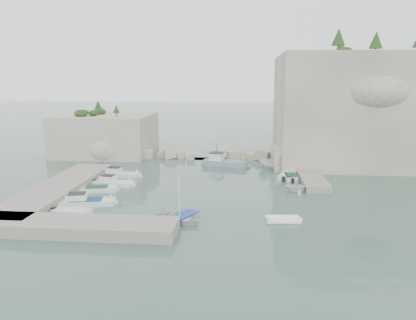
# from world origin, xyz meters

# --- Properties ---
(ground) EXTENTS (400.00, 400.00, 0.00)m
(ground) POSITION_xyz_m (0.00, 0.00, 0.00)
(ground) COLOR #406054
(ground) RESTS_ON ground
(cliff_east) EXTENTS (26.00, 22.00, 17.00)m
(cliff_east) POSITION_xyz_m (23.00, 23.00, 8.50)
(cliff_east) COLOR beige
(cliff_east) RESTS_ON ground
(cliff_terrace) EXTENTS (8.00, 10.00, 2.50)m
(cliff_terrace) POSITION_xyz_m (13.00, 18.00, 1.25)
(cliff_terrace) COLOR beige
(cliff_terrace) RESTS_ON ground
(outcrop_west) EXTENTS (16.00, 14.00, 7.00)m
(outcrop_west) POSITION_xyz_m (-20.00, 25.00, 3.50)
(outcrop_west) COLOR beige
(outcrop_west) RESTS_ON ground
(quay_west) EXTENTS (5.00, 24.00, 1.10)m
(quay_west) POSITION_xyz_m (-17.00, -1.00, 0.55)
(quay_west) COLOR #9E9689
(quay_west) RESTS_ON ground
(quay_south) EXTENTS (18.00, 4.00, 1.10)m
(quay_south) POSITION_xyz_m (-10.00, -12.50, 0.55)
(quay_south) COLOR #9E9689
(quay_south) RESTS_ON ground
(ledge_east) EXTENTS (3.00, 16.00, 0.80)m
(ledge_east) POSITION_xyz_m (13.50, 10.00, 0.40)
(ledge_east) COLOR #9E9689
(ledge_east) RESTS_ON ground
(breakwater) EXTENTS (28.00, 3.00, 1.40)m
(breakwater) POSITION_xyz_m (-1.00, 22.00, 0.70)
(breakwater) COLOR beige
(breakwater) RESTS_ON ground
(motorboat_a) EXTENTS (6.28, 2.23, 1.40)m
(motorboat_a) POSITION_xyz_m (-12.36, 8.19, 0.00)
(motorboat_a) COLOR silver
(motorboat_a) RESTS_ON ground
(motorboat_b) EXTENTS (5.82, 2.65, 1.40)m
(motorboat_b) POSITION_xyz_m (-11.69, 3.46, 0.00)
(motorboat_b) COLOR white
(motorboat_b) RESTS_ON ground
(motorboat_c) EXTENTS (5.38, 2.93, 0.70)m
(motorboat_c) POSITION_xyz_m (-12.87, 0.60, 0.00)
(motorboat_c) COLOR white
(motorboat_c) RESTS_ON ground
(motorboat_d) EXTENTS (6.93, 3.30, 1.40)m
(motorboat_d) POSITION_xyz_m (-12.11, -4.63, 0.00)
(motorboat_d) COLOR white
(motorboat_d) RESTS_ON ground
(motorboat_e) EXTENTS (4.24, 2.07, 0.70)m
(motorboat_e) POSITION_xyz_m (-12.24, -7.91, 0.00)
(motorboat_e) COLOR silver
(motorboat_e) RESTS_ON ground
(rowboat) EXTENTS (5.66, 5.12, 0.96)m
(rowboat) POSITION_xyz_m (-1.31, -8.81, 0.00)
(rowboat) COLOR white
(rowboat) RESTS_ON ground
(inflatable_dinghy) EXTENTS (3.61, 1.95, 0.44)m
(inflatable_dinghy) POSITION_xyz_m (8.41, -7.94, 0.00)
(inflatable_dinghy) COLOR white
(inflatable_dinghy) RESTS_ON ground
(tender_east_a) EXTENTS (3.28, 2.89, 1.63)m
(tender_east_a) POSITION_xyz_m (10.89, 2.80, 0.00)
(tender_east_a) COLOR white
(tender_east_a) RESTS_ON ground
(tender_east_b) EXTENTS (1.51, 4.35, 0.70)m
(tender_east_b) POSITION_xyz_m (10.94, 8.87, 0.00)
(tender_east_b) COLOR silver
(tender_east_b) RESTS_ON ground
(tender_east_c) EXTENTS (3.49, 5.96, 0.70)m
(tender_east_c) POSITION_xyz_m (10.66, 10.15, 0.00)
(tender_east_c) COLOR silver
(tender_east_c) RESTS_ON ground
(tender_east_d) EXTENTS (5.45, 3.53, 1.97)m
(tender_east_d) POSITION_xyz_m (9.26, 14.65, 0.00)
(tender_east_d) COLOR white
(tender_east_d) RESTS_ON ground
(work_boat) EXTENTS (7.96, 4.08, 2.20)m
(work_boat) POSITION_xyz_m (1.70, 16.48, 0.00)
(work_boat) COLOR slate
(work_boat) RESTS_ON ground
(rowboat_mast) EXTENTS (0.10, 0.10, 4.20)m
(rowboat_mast) POSITION_xyz_m (-1.31, -8.81, 2.58)
(rowboat_mast) COLOR white
(rowboat_mast) RESTS_ON rowboat
(vegetation) EXTENTS (53.48, 13.88, 13.40)m
(vegetation) POSITION_xyz_m (17.83, 24.40, 17.93)
(vegetation) COLOR #1E4219
(vegetation) RESTS_ON ground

